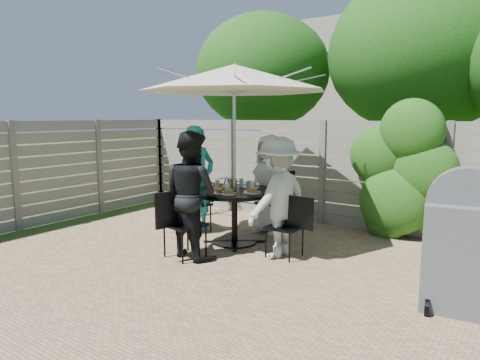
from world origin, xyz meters
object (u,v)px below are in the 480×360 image
Objects in this scene: chair_right at (285,239)px; plate_front at (217,192)px; umbrella at (234,78)px; chair_back at (275,214)px; plate_right at (252,191)px; person_front at (191,195)px; plate_left at (218,186)px; glass_back at (241,183)px; syrup_jug at (234,184)px; patio_table at (234,207)px; plate_extra at (229,193)px; glass_left at (217,184)px; coffee_cup at (249,185)px; bbq_grill at (463,247)px; chair_front at (184,238)px; person_left at (198,180)px; glass_right at (252,187)px; plate_back at (251,186)px; person_back at (270,184)px; bicycle at (216,189)px; chair_left at (193,215)px; person_right at (278,197)px; glass_front at (227,188)px.

chair_right is 1.18m from plate_front.
plate_front is (-0.06, -0.36, -1.61)m from umbrella.
chair_back is 3.83× the size of plate_right.
umbrella is 3.13× the size of chair_back.
plate_left is (-0.23, 0.88, -0.02)m from person_front.
syrup_jug is at bearing -86.89° from glass_back.
patio_table is 5.97× the size of plate_extra.
chair_back is at bearing 67.33° from glass_left.
chair_back reaches higher than plate_right.
person_front is at bearing -98.98° from patio_table.
coffee_cup is at bearing -95.44° from person_front.
glass_back is 3.32m from bbq_grill.
glass_back reaches higher than chair_front.
person_front is (0.69, -0.95, -0.02)m from person_left.
glass_left reaches higher than chair_front.
plate_front is 1.86× the size of glass_right.
umbrella is at bearing 171.02° from plate_right.
plate_back is 0.53m from glass_left.
glass_left is 3.45m from bbq_grill.
chair_back is at bearing 89.05° from plate_extra.
plate_right is 1.86× the size of glass_right.
bicycle is (-1.62, 0.63, -0.33)m from person_back.
chair_right is 1.21m from syrup_jug.
glass_left is at bearing 126.52° from plate_front.
plate_back is at bearing -90.00° from person_back.
chair_right is (1.08, 0.67, -0.60)m from person_front.
bbq_grill reaches higher than plate_right.
chair_back reaches higher than patio_table.
chair_right is (0.95, -0.15, -2.19)m from umbrella.
glass_left is (-0.27, -0.06, 0.32)m from patio_table.
glass_right is at bearing -105.52° from person_front.
plate_left is 1.08× the size of plate_extra.
chair_left is at bearing 170.91° from patio_table.
umbrella reaches higher than plate_right.
plate_right is (1.31, -0.21, 0.56)m from chair_left.
umbrella is 1.59m from glass_back.
umbrella is at bearing 135.00° from patio_table.
person_back is 10.15× the size of syrup_jug.
plate_extra is at bearing -80.95° from person_back.
glass_back is (0.07, 1.09, 0.03)m from person_front.
plate_right is at bearing -90.00° from person_right.
person_right is 0.72m from plate_extra.
umbrella is at bearing -76.98° from glass_back.
person_front is 12.33× the size of glass_left.
chair_front is 5.97× the size of syrup_jug.
plate_front is at bearing -98.98° from patio_table.
glass_front is (0.88, -0.40, 0.01)m from person_left.
person_back is at bearing 81.02° from plate_front.
bbq_grill reaches higher than chair_right.
chair_front is 1.33m from coffee_cup.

